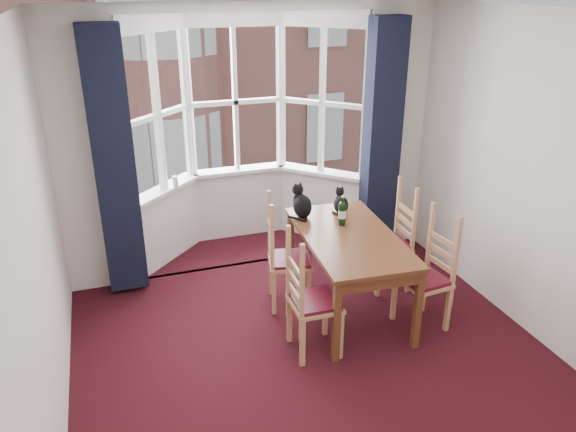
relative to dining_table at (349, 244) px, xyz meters
name	(u,v)px	position (x,y,z in m)	size (l,w,h in m)	color
floor	(331,385)	(-0.57, -0.99, -0.71)	(4.50, 4.50, 0.00)	black
ceiling	(346,16)	(-0.57, -0.99, 2.09)	(4.50, 4.50, 0.00)	white
wall_left	(31,270)	(-2.57, -0.99, 0.69)	(4.50, 4.50, 0.00)	silver
wall_right	(565,194)	(1.43, -0.99, 0.69)	(4.50, 4.50, 0.00)	silver
wall_back_pier_left	(88,158)	(-2.22, 1.26, 0.69)	(0.70, 0.12, 2.80)	silver
wall_back_pier_right	(393,130)	(1.08, 1.26, 0.69)	(0.70, 0.12, 2.80)	silver
bay_window	(241,131)	(-0.57, 1.76, 0.69)	(2.76, 0.94, 2.80)	white
curtain_left	(115,166)	(-1.99, 1.08, 0.64)	(0.38, 0.22, 2.60)	black
curtain_right	(382,140)	(0.85, 1.08, 0.64)	(0.38, 0.22, 2.60)	black
dining_table	(349,244)	(0.00, 0.00, 0.00)	(0.94, 1.62, 0.80)	brown
chair_left_near	(305,305)	(-0.62, -0.50, -0.24)	(0.41, 0.43, 0.92)	tan
chair_left_far	(280,261)	(-0.58, 0.30, -0.24)	(0.48, 0.50, 0.92)	tan
chair_right_near	(431,278)	(0.63, -0.45, -0.24)	(0.44, 0.46, 0.92)	tan
chair_right_far	(396,244)	(0.67, 0.29, -0.24)	(0.42, 0.44, 0.92)	tan
cat_left	(302,204)	(-0.27, 0.55, 0.22)	(0.24, 0.29, 0.35)	black
cat_right	(341,203)	(0.14, 0.52, 0.19)	(0.17, 0.22, 0.27)	black
wine_bottle	(342,212)	(0.03, 0.24, 0.22)	(0.08, 0.08, 0.30)	black
candle_tall	(175,182)	(-1.37, 1.61, 0.22)	(0.06, 0.06, 0.13)	white
street	(129,131)	(-0.57, 31.26, -6.71)	(80.00, 80.00, 0.00)	#333335
tenement_building	(144,28)	(-0.57, 13.02, 0.89)	(18.40, 7.80, 15.20)	#A66355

